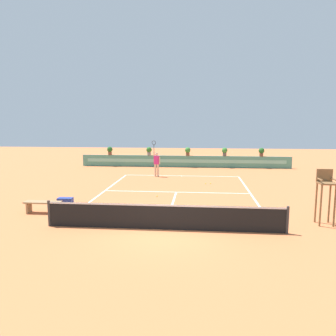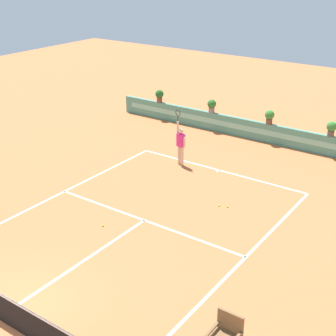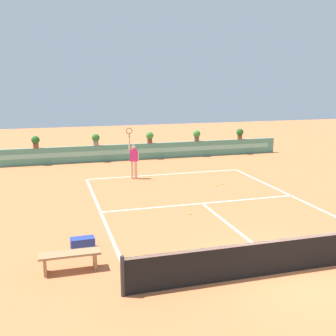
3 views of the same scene
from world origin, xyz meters
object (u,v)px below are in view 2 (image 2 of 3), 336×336
object	(u,v)px
potted_plant_right	(332,128)
tennis_ball_by_sideline	(228,207)
tennis_ball_near_baseline	(103,226)
potted_plant_centre	(270,116)
tennis_ball_mid_court	(219,205)
tennis_player	(181,143)
potted_plant_far_left	(159,95)
potted_plant_left	(212,105)

from	to	relation	value
potted_plant_right	tennis_ball_by_sideline	bearing A→B (deg)	-100.84
tennis_ball_near_baseline	tennis_ball_by_sideline	size ratio (longest dim) A/B	1.00
potted_plant_right	potted_plant_centre	world-z (taller)	same
tennis_ball_mid_court	tennis_player	bearing A→B (deg)	143.91
tennis_ball_by_sideline	tennis_ball_near_baseline	bearing A→B (deg)	-127.61
tennis_ball_mid_court	potted_plant_right	distance (m)	7.80
tennis_player	potted_plant_far_left	distance (m)	6.89
potted_plant_left	tennis_ball_near_baseline	bearing A→B (deg)	-79.15
potted_plant_left	potted_plant_centre	world-z (taller)	same
tennis_ball_mid_court	potted_plant_right	size ratio (longest dim) A/B	0.09
potted_plant_right	potted_plant_far_left	bearing A→B (deg)	180.00
potted_plant_centre	tennis_ball_near_baseline	bearing A→B (deg)	-96.21
tennis_ball_near_baseline	tennis_ball_mid_court	distance (m)	4.54
potted_plant_right	potted_plant_centre	size ratio (longest dim) A/B	1.00
potted_plant_far_left	potted_plant_left	bearing A→B (deg)	0.00
tennis_ball_by_sideline	potted_plant_left	size ratio (longest dim) A/B	0.09
tennis_player	tennis_ball_mid_court	size ratio (longest dim) A/B	38.01
tennis_player	tennis_ball_near_baseline	xyz separation A→B (m)	(0.84, -6.23, -1.02)
tennis_player	potted_plant_left	size ratio (longest dim) A/B	3.57
potted_plant_right	potted_plant_far_left	world-z (taller)	same
tennis_player	potted_plant_centre	world-z (taller)	tennis_player
potted_plant_centre	potted_plant_right	bearing A→B (deg)	0.00
tennis_player	tennis_ball_by_sideline	size ratio (longest dim) A/B	38.01
tennis_ball_mid_court	potted_plant_far_left	distance (m)	11.22
tennis_player	potted_plant_left	distance (m)	5.13
tennis_player	tennis_ball_mid_court	world-z (taller)	tennis_player
tennis_ball_near_baseline	potted_plant_left	bearing A→B (deg)	100.85
tennis_ball_near_baseline	tennis_ball_by_sideline	world-z (taller)	same
potted_plant_right	tennis_ball_mid_court	bearing A→B (deg)	-103.00
potted_plant_right	potted_plant_centre	bearing A→B (deg)	180.00
tennis_ball_near_baseline	potted_plant_right	world-z (taller)	potted_plant_right
potted_plant_centre	tennis_ball_by_sideline	bearing A→B (deg)	-76.82
tennis_ball_by_sideline	potted_plant_centre	xyz separation A→B (m)	(-1.73, 7.37, 1.38)
tennis_ball_near_baseline	potted_plant_right	distance (m)	12.08
tennis_ball_near_baseline	potted_plant_far_left	xyz separation A→B (m)	(-5.62, 11.19, 1.38)
potted_plant_far_left	tennis_player	bearing A→B (deg)	-46.01
tennis_player	potted_plant_left	bearing A→B (deg)	104.72
tennis_ball_mid_court	potted_plant_left	distance (m)	8.98
tennis_ball_near_baseline	tennis_player	bearing A→B (deg)	97.69
tennis_player	potted_plant_centre	xyz separation A→B (m)	(2.06, 4.95, 0.36)
tennis_ball_mid_court	tennis_ball_by_sideline	distance (m)	0.33
tennis_ball_mid_court	tennis_ball_by_sideline	bearing A→B (deg)	19.62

